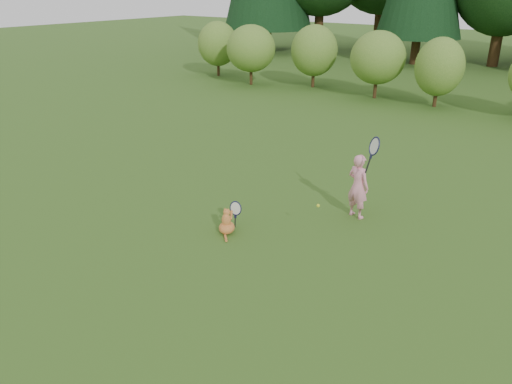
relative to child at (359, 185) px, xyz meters
The scene contains 5 objects.
ground 2.91m from the child, 124.69° to the right, with size 100.00×100.00×0.00m, color #325116.
shrub_row 10.82m from the child, 98.56° to the left, with size 28.00×3.00×2.80m, color #447323, non-canonical shape.
child is the anchor object (origin of this frame).
cat 2.72m from the child, 128.10° to the right, with size 0.49×0.68×0.70m.
tennis_ball 1.34m from the child, 96.25° to the right, with size 0.06×0.06×0.06m.
Camera 1 is at (5.47, -6.25, 4.39)m, focal length 35.00 mm.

